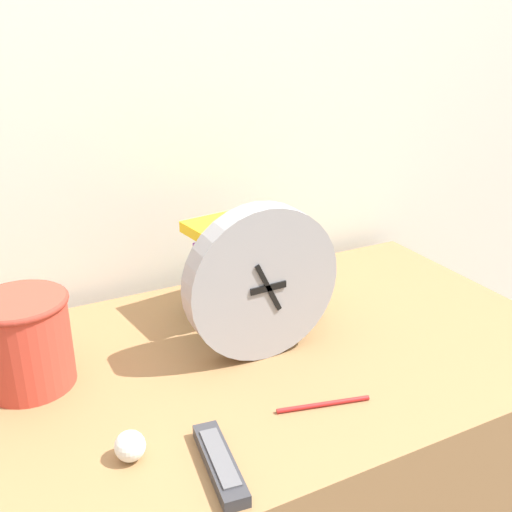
# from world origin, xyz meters

# --- Properties ---
(wall_back) EXTENTS (6.00, 0.04, 2.40)m
(wall_back) POSITION_xyz_m (0.00, 0.77, 1.20)
(wall_back) COLOR silver
(wall_back) RESTS_ON ground_plane
(desk_clock) EXTENTS (0.29, 0.05, 0.29)m
(desk_clock) POSITION_xyz_m (0.09, 0.34, 0.87)
(desk_clock) COLOR #99999E
(desk_clock) RESTS_ON desk
(book_stack) EXTENTS (0.26, 0.21, 0.20)m
(book_stack) POSITION_xyz_m (0.16, 0.51, 0.82)
(book_stack) COLOR #232328
(book_stack) RESTS_ON desk
(basket) EXTENTS (0.16, 0.16, 0.16)m
(basket) POSITION_xyz_m (-0.31, 0.44, 0.81)
(basket) COLOR #C63D2D
(basket) RESTS_ON desk
(tv_remote) EXTENTS (0.06, 0.17, 0.02)m
(tv_remote) POSITION_xyz_m (-0.10, 0.10, 0.73)
(tv_remote) COLOR #333338
(tv_remote) RESTS_ON desk
(crumpled_paper_ball) EXTENTS (0.05, 0.05, 0.05)m
(crumpled_paper_ball) POSITION_xyz_m (-0.21, 0.18, 0.75)
(crumpled_paper_ball) COLOR white
(crumpled_paper_ball) RESTS_ON desk
(pen) EXTENTS (0.16, 0.05, 0.01)m
(pen) POSITION_xyz_m (0.11, 0.15, 0.73)
(pen) COLOR #B21E1E
(pen) RESTS_ON desk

